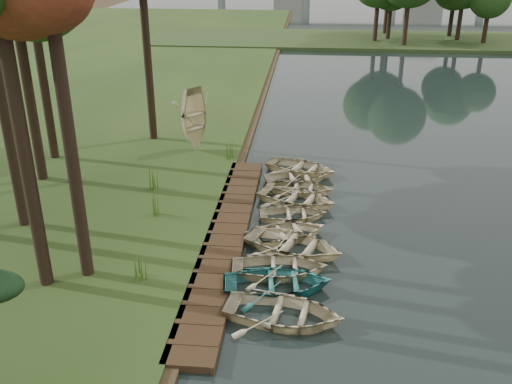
# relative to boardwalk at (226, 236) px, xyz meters

# --- Properties ---
(ground) EXTENTS (300.00, 300.00, 0.00)m
(ground) POSITION_rel_boardwalk_xyz_m (1.60, 0.00, -0.15)
(ground) COLOR #3D2F1D
(boardwalk) EXTENTS (1.60, 16.00, 0.30)m
(boardwalk) POSITION_rel_boardwalk_xyz_m (0.00, 0.00, 0.00)
(boardwalk) COLOR #362415
(boardwalk) RESTS_ON ground
(peninsula) EXTENTS (50.00, 14.00, 0.45)m
(peninsula) POSITION_rel_boardwalk_xyz_m (9.60, 50.00, 0.08)
(peninsula) COLOR #2E421D
(peninsula) RESTS_ON ground
(rowboat_0) EXTENTS (4.29, 3.36, 0.81)m
(rowboat_0) POSITION_rel_boardwalk_xyz_m (2.62, -5.31, 0.30)
(rowboat_0) COLOR beige
(rowboat_0) RESTS_ON water
(rowboat_1) EXTENTS (4.13, 3.21, 0.79)m
(rowboat_1) POSITION_rel_boardwalk_xyz_m (2.33, -3.61, 0.29)
(rowboat_1) COLOR teal
(rowboat_1) RESTS_ON water
(rowboat_2) EXTENTS (3.78, 2.86, 0.74)m
(rowboat_2) POSITION_rel_boardwalk_xyz_m (2.33, -2.53, 0.27)
(rowboat_2) COLOR beige
(rowboat_2) RESTS_ON water
(rowboat_3) EXTENTS (4.72, 4.06, 0.82)m
(rowboat_3) POSITION_rel_boardwalk_xyz_m (2.79, -0.86, 0.31)
(rowboat_3) COLOR beige
(rowboat_3) RESTS_ON water
(rowboat_4) EXTENTS (4.06, 3.58, 0.70)m
(rowboat_4) POSITION_rel_boardwalk_xyz_m (2.49, 0.22, 0.25)
(rowboat_4) COLOR beige
(rowboat_4) RESTS_ON water
(rowboat_5) EXTENTS (3.28, 2.56, 0.62)m
(rowboat_5) POSITION_rel_boardwalk_xyz_m (2.67, 2.05, 0.21)
(rowboat_5) COLOR beige
(rowboat_5) RESTS_ON water
(rowboat_6) EXTENTS (4.40, 3.78, 0.77)m
(rowboat_6) POSITION_rel_boardwalk_xyz_m (2.77, 3.63, 0.28)
(rowboat_6) COLOR beige
(rowboat_6) RESTS_ON water
(rowboat_7) EXTENTS (3.54, 2.71, 0.68)m
(rowboat_7) POSITION_rel_boardwalk_xyz_m (2.88, 4.89, 0.24)
(rowboat_7) COLOR beige
(rowboat_7) RESTS_ON water
(rowboat_8) EXTENTS (3.81, 3.15, 0.68)m
(rowboat_8) POSITION_rel_boardwalk_xyz_m (2.70, 6.20, 0.24)
(rowboat_8) COLOR beige
(rowboat_8) RESTS_ON water
(rowboat_9) EXTENTS (4.50, 3.91, 0.78)m
(rowboat_9) POSITION_rel_boardwalk_xyz_m (2.88, 7.47, 0.29)
(rowboat_9) COLOR beige
(rowboat_9) RESTS_ON water
(stored_rowboat) EXTENTS (4.47, 4.26, 0.75)m
(stored_rowboat) POSITION_rel_boardwalk_xyz_m (-3.18, 9.77, 0.53)
(stored_rowboat) COLOR beige
(stored_rowboat) RESTS_ON bank
(reeds_0) EXTENTS (0.60, 0.60, 0.85)m
(reeds_0) POSITION_rel_boardwalk_xyz_m (-2.49, -3.56, 0.58)
(reeds_0) COLOR #3F661E
(reeds_0) RESTS_ON bank
(reeds_1) EXTENTS (0.60, 0.60, 1.03)m
(reeds_1) POSITION_rel_boardwalk_xyz_m (-3.32, 1.37, 0.67)
(reeds_1) COLOR #3F661E
(reeds_1) RESTS_ON bank
(reeds_2) EXTENTS (0.60, 0.60, 1.09)m
(reeds_2) POSITION_rel_boardwalk_xyz_m (-4.14, 4.15, 0.69)
(reeds_2) COLOR #3F661E
(reeds_2) RESTS_ON bank
(reeds_3) EXTENTS (0.60, 0.60, 0.98)m
(reeds_3) POSITION_rel_boardwalk_xyz_m (-1.00, 8.62, 0.64)
(reeds_3) COLOR #3F661E
(reeds_3) RESTS_ON bank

